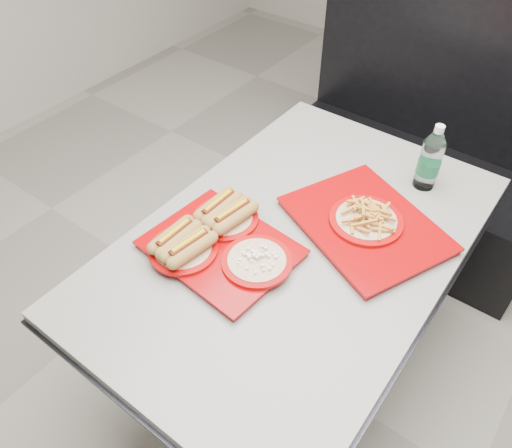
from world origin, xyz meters
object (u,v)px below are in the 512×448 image
Objects in this scene: diner_table at (295,271)px; tray_far at (366,222)px; tray_near at (217,240)px; water_bottle at (430,161)px; booth_bench at (417,160)px.

diner_table is 2.40× the size of tray_far.
diner_table is 0.29m from tray_far.
water_bottle reaches higher than tray_near.
water_bottle is at bearing 60.17° from tray_near.
tray_near is 0.78m from water_bottle.
diner_table is at bearing 47.03° from tray_near.
booth_bench reaches higher than tray_far.
tray_near is at bearing -119.83° from water_bottle.
tray_far is 0.33m from water_bottle.
tray_near is (-0.17, -0.19, 0.20)m from diner_table.
booth_bench is at bearing 90.00° from diner_table.
booth_bench reaches higher than tray_near.
tray_near is 1.89× the size of water_bottle.
tray_near is at bearing -132.43° from tray_far.
booth_bench is at bearing 108.94° from water_bottle.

